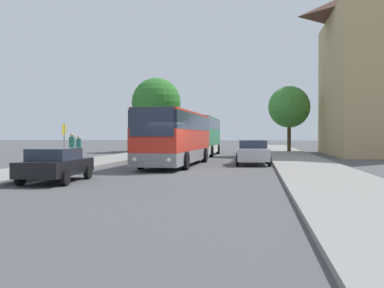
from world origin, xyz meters
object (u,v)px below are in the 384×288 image
parked_car_left_curb (56,164)px  parked_car_right_far (256,145)px  bus_front (176,137)px  pedestrian_waiting_near (72,148)px  tree_left_far (156,103)px  parked_car_right_near (253,152)px  bus_stop_sign (64,139)px  bus_middle (202,135)px  tree_left_near (157,116)px  tree_right_near (289,107)px  pedestrian_waiting_far (79,148)px

parked_car_left_curb → parked_car_right_far: size_ratio=0.98×
bus_front → pedestrian_waiting_near: size_ratio=6.39×
parked_car_left_curb → tree_left_far: (-3.18, 31.96, 4.80)m
bus_front → parked_car_right_near: (4.68, 1.20, -0.95)m
bus_stop_sign → tree_left_far: 23.86m
bus_middle → parked_car_right_near: bearing=-69.8°
bus_stop_sign → tree_left_near: 27.34m
tree_left_near → tree_left_far: bearing=-77.7°
bus_middle → tree_left_near: bearing=121.5°
bus_front → tree_right_near: bearing=71.2°
parked_car_right_far → pedestrian_waiting_near: 28.48m
bus_middle → tree_left_far: size_ratio=1.43×
bus_stop_sign → tree_left_near: bearing=91.2°
parked_car_right_near → pedestrian_waiting_far: (-12.02, 1.13, 0.20)m
tree_left_near → tree_left_far: 3.98m
tree_left_near → parked_car_right_near: bearing=-64.1°
bus_middle → bus_stop_sign: size_ratio=4.80×
parked_car_left_curb → parked_car_right_near: size_ratio=1.00×
bus_front → pedestrian_waiting_far: bus_front is taller
parked_car_right_near → tree_left_near: bearing=-66.3°
tree_right_near → parked_car_right_near: bearing=-99.9°
parked_car_left_curb → pedestrian_waiting_near: size_ratio=2.34×
bus_front → tree_left_far: tree_left_far is taller
parked_car_right_far → parked_car_right_near: bearing=92.5°
bus_middle → tree_right_near: size_ratio=1.64×
bus_middle → tree_left_near: size_ratio=1.90×
bus_front → bus_stop_sign: size_ratio=4.93×
pedestrian_waiting_near → bus_middle: bearing=32.5°
parked_car_right_far → pedestrian_waiting_far: size_ratio=2.61×
parked_car_right_near → tree_left_far: 23.46m
parked_car_right_near → tree_right_near: bearing=-102.1°
tree_left_near → tree_left_far: size_ratio=0.75×
bus_front → tree_left_near: (-6.96, 25.14, 2.45)m
pedestrian_waiting_far → bus_front: bearing=-80.4°
pedestrian_waiting_near → bus_stop_sign: bearing=-124.7°
tree_left_far → parked_car_right_near: bearing=-61.8°
tree_left_far → parked_car_right_far: bearing=18.9°
parked_car_left_curb → parked_car_right_near: (7.66, 11.69, 0.09)m
tree_right_near → parked_car_left_curb: bearing=-109.1°
parked_car_right_far → tree_right_near: bearing=143.7°
parked_car_right_near → tree_left_near: 26.83m
parked_car_left_curb → tree_right_near: (11.36, 32.81, 4.23)m
bus_front → parked_car_left_curb: bus_front is taller
bus_stop_sign → pedestrian_waiting_far: (-0.92, 4.41, -0.64)m
parked_car_left_curb → parked_car_right_far: (7.78, 35.71, 0.01)m
parked_car_left_curb → pedestrian_waiting_near: bearing=106.6°
pedestrian_waiting_far → tree_right_near: tree_right_near is taller
bus_front → tree_left_far: 22.64m
parked_car_right_far → tree_left_near: bearing=3.2°
bus_front → parked_car_left_curb: 10.96m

